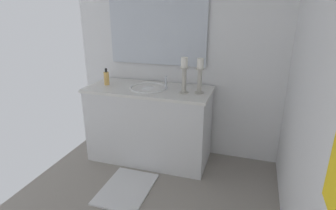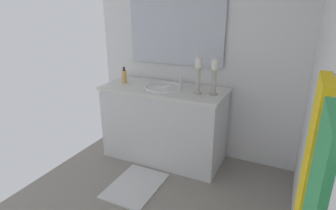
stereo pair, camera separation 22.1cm
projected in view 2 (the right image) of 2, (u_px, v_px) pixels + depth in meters
The scene contains 10 objects.
wall_back at pixel (328, 99), 1.26m from camera, with size 2.85×0.04×2.45m, color white.
wall_left at pixel (195, 46), 2.95m from camera, with size 0.04×2.33×2.45m, color white.
vanity_cabinet at pixel (164, 123), 3.03m from camera, with size 0.58×1.32×0.82m.
sink_basin at pixel (164, 91), 2.91m from camera, with size 0.40×0.40×0.24m.
mirror at pixel (175, 29), 2.94m from camera, with size 0.02×1.09×0.76m, color silver.
candle_holder_tall at pixel (214, 76), 2.60m from camera, with size 0.09×0.09×0.34m.
candle_holder_short at pixel (198, 75), 2.62m from camera, with size 0.09×0.09×0.35m.
soap_bottle at pixel (124, 76), 3.05m from camera, with size 0.06×0.06×0.18m.
towel_near_vanity at pixel (312, 160), 0.71m from camera, with size 0.18×0.03×0.43m, color yellow.
bath_mat at pixel (135, 186), 2.64m from camera, with size 0.60×0.44×0.02m, color silver.
Camera 2 is at (1.40, 1.02, 1.62)m, focal length 29.45 mm.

